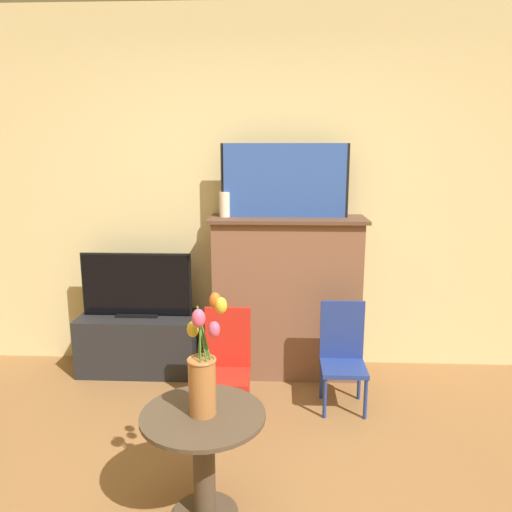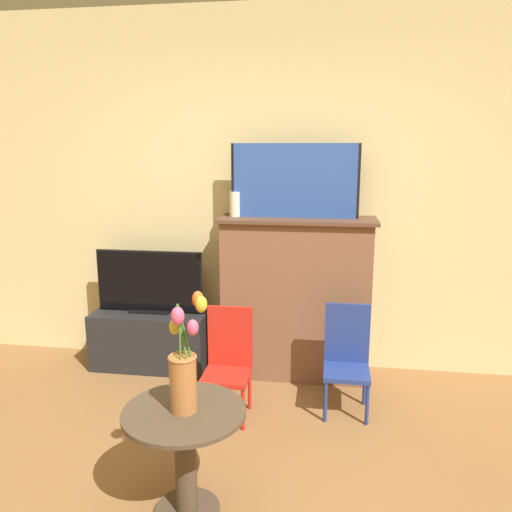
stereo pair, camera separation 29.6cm
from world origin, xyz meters
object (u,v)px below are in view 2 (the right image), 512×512
chair_blue (347,356)px  vase_tulips (184,368)px  chair_red (228,359)px  tv_monitor (149,283)px  painting (295,181)px

chair_blue → vase_tulips: (-0.75, -1.09, 0.36)m
chair_red → vase_tulips: size_ratio=1.31×
tv_monitor → painting: bearing=1.7°
chair_blue → chair_red: bearing=-167.2°
tv_monitor → vase_tulips: vase_tulips is taller
chair_red → painting: bearing=61.6°
painting → vase_tulips: bearing=-102.9°
painting → chair_red: bearing=-118.4°
painting → tv_monitor: size_ratio=1.10×
vase_tulips → chair_red: bearing=89.7°
painting → chair_blue: bearing=-51.5°
tv_monitor → chair_red: tv_monitor is taller
chair_red → vase_tulips: (-0.00, -0.92, 0.36)m
tv_monitor → chair_red: bearing=-40.3°
tv_monitor → vase_tulips: size_ratio=1.55×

